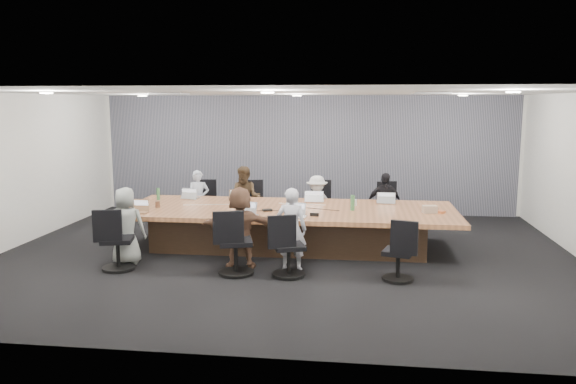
# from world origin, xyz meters

# --- Properties ---
(floor) EXTENTS (10.00, 8.00, 0.00)m
(floor) POSITION_xyz_m (0.00, 0.00, 0.00)
(floor) COLOR black
(floor) RESTS_ON ground
(ceiling) EXTENTS (10.00, 8.00, 0.00)m
(ceiling) POSITION_xyz_m (0.00, 0.00, 2.80)
(ceiling) COLOR white
(ceiling) RESTS_ON wall_back
(wall_back) EXTENTS (10.00, 0.00, 2.80)m
(wall_back) POSITION_xyz_m (0.00, 4.00, 1.40)
(wall_back) COLOR silver
(wall_back) RESTS_ON ground
(wall_front) EXTENTS (10.00, 0.00, 2.80)m
(wall_front) POSITION_xyz_m (0.00, -4.00, 1.40)
(wall_front) COLOR silver
(wall_front) RESTS_ON ground
(wall_left) EXTENTS (0.00, 8.00, 2.80)m
(wall_left) POSITION_xyz_m (-5.00, 0.00, 1.40)
(wall_left) COLOR silver
(wall_left) RESTS_ON ground
(curtain) EXTENTS (9.80, 0.04, 2.80)m
(curtain) POSITION_xyz_m (0.00, 3.92, 1.40)
(curtain) COLOR slate
(curtain) RESTS_ON ground
(conference_table) EXTENTS (6.00, 2.20, 0.74)m
(conference_table) POSITION_xyz_m (0.00, 0.50, 0.40)
(conference_table) COLOR #3D291B
(conference_table) RESTS_ON ground
(chair_0) EXTENTS (0.57, 0.57, 0.74)m
(chair_0) POSITION_xyz_m (-2.08, 2.20, 0.37)
(chair_0) COLOR black
(chair_0) RESTS_ON ground
(chair_1) EXTENTS (0.64, 0.64, 0.76)m
(chair_1) POSITION_xyz_m (-1.08, 2.20, 0.38)
(chair_1) COLOR black
(chair_1) RESTS_ON ground
(chair_2) EXTENTS (0.64, 0.64, 0.80)m
(chair_2) POSITION_xyz_m (0.41, 2.20, 0.40)
(chair_2) COLOR black
(chair_2) RESTS_ON ground
(chair_3) EXTENTS (0.67, 0.67, 0.79)m
(chair_3) POSITION_xyz_m (1.77, 2.20, 0.39)
(chair_3) COLOR black
(chair_3) RESTS_ON ground
(chair_4) EXTENTS (0.66, 0.66, 0.81)m
(chair_4) POSITION_xyz_m (-2.52, -1.20, 0.41)
(chair_4) COLOR black
(chair_4) RESTS_ON ground
(chair_5) EXTENTS (0.72, 0.72, 0.86)m
(chair_5) POSITION_xyz_m (-0.61, -1.20, 0.43)
(chair_5) COLOR black
(chair_5) RESTS_ON ground
(chair_6) EXTENTS (0.68, 0.68, 0.79)m
(chair_6) POSITION_xyz_m (0.22, -1.20, 0.39)
(chair_6) COLOR black
(chair_6) RESTS_ON ground
(chair_7) EXTENTS (0.61, 0.61, 0.73)m
(chair_7) POSITION_xyz_m (1.86, -1.20, 0.36)
(chair_7) COLOR black
(chair_7) RESTS_ON ground
(person_0) EXTENTS (0.51, 0.40, 1.23)m
(person_0) POSITION_xyz_m (-2.08, 1.85, 0.62)
(person_0) COLOR #A6AEC0
(person_0) RESTS_ON ground
(laptop_0) EXTENTS (0.36, 0.28, 0.02)m
(laptop_0) POSITION_xyz_m (-2.08, 1.30, 0.75)
(laptop_0) COLOR #B2B2B7
(laptop_0) RESTS_ON conference_table
(person_1) EXTENTS (0.65, 0.50, 1.33)m
(person_1) POSITION_xyz_m (-1.08, 1.85, 0.66)
(person_1) COLOR #3F2F1E
(person_1) RESTS_ON ground
(laptop_1) EXTENTS (0.34, 0.24, 0.02)m
(laptop_1) POSITION_xyz_m (-1.08, 1.30, 0.75)
(laptop_1) COLOR #8C6647
(laptop_1) RESTS_ON conference_table
(person_2) EXTENTS (0.81, 0.56, 1.16)m
(person_2) POSITION_xyz_m (0.41, 1.85, 0.58)
(person_2) COLOR #B2B2B2
(person_2) RESTS_ON ground
(laptop_2) EXTENTS (0.36, 0.25, 0.02)m
(laptop_2) POSITION_xyz_m (0.41, 1.30, 0.75)
(laptop_2) COLOR #B2B2B7
(laptop_2) RESTS_ON conference_table
(person_3) EXTENTS (0.78, 0.46, 1.25)m
(person_3) POSITION_xyz_m (1.77, 1.85, 0.62)
(person_3) COLOR black
(person_3) RESTS_ON ground
(laptop_3) EXTENTS (0.34, 0.24, 0.02)m
(laptop_3) POSITION_xyz_m (1.77, 1.30, 0.75)
(laptop_3) COLOR #B2B2B7
(laptop_3) RESTS_ON conference_table
(person_4) EXTENTS (0.68, 0.50, 1.28)m
(person_4) POSITION_xyz_m (-2.52, -0.85, 0.64)
(person_4) COLOR gray
(person_4) RESTS_ON ground
(laptop_4) EXTENTS (0.29, 0.20, 0.02)m
(laptop_4) POSITION_xyz_m (-2.52, -0.30, 0.75)
(laptop_4) COLOR #8C6647
(laptop_4) RESTS_ON conference_table
(person_5) EXTENTS (1.29, 0.64, 1.33)m
(person_5) POSITION_xyz_m (-0.61, -0.85, 0.66)
(person_5) COLOR brown
(person_5) RESTS_ON ground
(laptop_5) EXTENTS (0.38, 0.29, 0.02)m
(laptop_5) POSITION_xyz_m (-0.61, -0.30, 0.75)
(laptop_5) COLOR #B2B2B7
(laptop_5) RESTS_ON conference_table
(person_6) EXTENTS (0.51, 0.36, 1.32)m
(person_6) POSITION_xyz_m (0.22, -0.85, 0.66)
(person_6) COLOR #B1AFBB
(person_6) RESTS_ON ground
(laptop_6) EXTENTS (0.36, 0.27, 0.02)m
(laptop_6) POSITION_xyz_m (0.22, -0.30, 0.75)
(laptop_6) COLOR #B2B2B7
(laptop_6) RESTS_ON conference_table
(bottle_green_left) EXTENTS (0.07, 0.07, 0.23)m
(bottle_green_left) POSITION_xyz_m (-2.65, 1.03, 0.86)
(bottle_green_left) COLOR #3C7844
(bottle_green_left) RESTS_ON conference_table
(bottle_green_right) EXTENTS (0.09, 0.09, 0.27)m
(bottle_green_right) POSITION_xyz_m (1.15, 0.42, 0.88)
(bottle_green_right) COLOR #3C7844
(bottle_green_right) RESTS_ON conference_table
(bottle_clear) EXTENTS (0.09, 0.09, 0.24)m
(bottle_clear) POSITION_xyz_m (-1.12, 0.79, 0.86)
(bottle_clear) COLOR silver
(bottle_clear) RESTS_ON conference_table
(cup_white_far) EXTENTS (0.08, 0.08, 0.09)m
(cup_white_far) POSITION_xyz_m (0.09, 0.95, 0.78)
(cup_white_far) COLOR white
(cup_white_far) RESTS_ON conference_table
(cup_white_near) EXTENTS (0.09, 0.09, 0.11)m
(cup_white_near) POSITION_xyz_m (1.18, 0.91, 0.79)
(cup_white_near) COLOR white
(cup_white_near) RESTS_ON conference_table
(mug_brown) EXTENTS (0.12, 0.12, 0.12)m
(mug_brown) POSITION_xyz_m (-2.38, 0.26, 0.80)
(mug_brown) COLOR brown
(mug_brown) RESTS_ON conference_table
(mic_left) EXTENTS (0.19, 0.16, 0.03)m
(mic_left) POSITION_xyz_m (-0.34, 0.17, 0.76)
(mic_left) COLOR black
(mic_left) RESTS_ON conference_table
(mic_right) EXTENTS (0.19, 0.15, 0.03)m
(mic_right) POSITION_xyz_m (-0.01, 0.32, 0.76)
(mic_right) COLOR black
(mic_right) RESTS_ON conference_table
(stapler) EXTENTS (0.15, 0.06, 0.06)m
(stapler) POSITION_xyz_m (0.52, -0.18, 0.77)
(stapler) COLOR black
(stapler) RESTS_ON conference_table
(canvas_bag) EXTENTS (0.26, 0.19, 0.13)m
(canvas_bag) POSITION_xyz_m (2.49, 0.36, 0.80)
(canvas_bag) COLOR tan
(canvas_bag) RESTS_ON conference_table
(snack_packet) EXTENTS (0.22, 0.21, 0.04)m
(snack_packet) POSITION_xyz_m (2.65, 0.38, 0.76)
(snack_packet) COLOR #CE6532
(snack_packet) RESTS_ON conference_table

